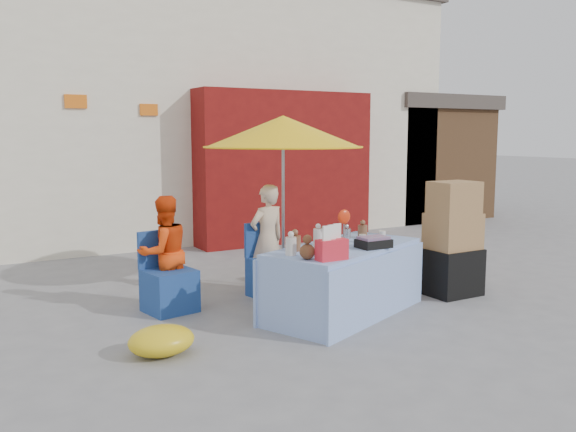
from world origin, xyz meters
TOP-DOWN VIEW (x-y plane):
  - ground at (0.00, 0.00)m, footprint 80.00×80.00m
  - backdrop at (0.52, 7.52)m, footprint 14.00×8.00m
  - market_table at (0.56, 0.08)m, footprint 2.07×1.53m
  - chair_left at (-0.99, 1.08)m, footprint 0.56×0.55m
  - chair_right at (0.26, 1.08)m, footprint 0.56×0.55m
  - vendor_orange at (-0.99, 1.21)m, footprint 0.67×0.56m
  - vendor_beige at (0.26, 1.21)m, footprint 0.52×0.39m
  - umbrella at (0.56, 1.36)m, footprint 1.90×1.90m
  - box_stack at (2.11, 0.09)m, footprint 0.60×0.50m
  - tarp_bundle at (-1.47, -0.14)m, footprint 0.69×0.63m

SIDE VIEW (x-z plane):
  - ground at x=0.00m, z-range 0.00..0.00m
  - tarp_bundle at x=-1.47m, z-range 0.00..0.26m
  - chair_left at x=-0.99m, z-range -0.17..0.68m
  - chair_right at x=0.26m, z-range -0.17..0.68m
  - market_table at x=0.56m, z-range -0.20..0.94m
  - vendor_orange at x=-0.99m, z-range 0.00..1.22m
  - box_stack at x=2.11m, z-range -0.05..1.28m
  - vendor_beige at x=0.26m, z-range 0.00..1.29m
  - umbrella at x=0.56m, z-range 0.85..2.94m
  - backdrop at x=0.52m, z-range -0.80..7.00m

